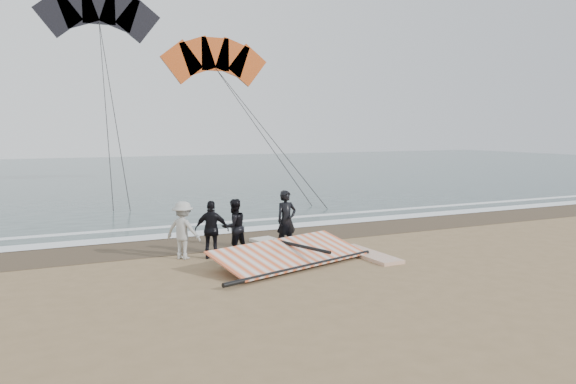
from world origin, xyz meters
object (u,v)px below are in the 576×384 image
object	(u,v)px
sail_rig	(285,256)
board_white	(368,254)
board_cream	(282,246)
man_main	(286,220)

from	to	relation	value
sail_rig	board_white	bearing A→B (deg)	-4.82
board_cream	man_main	bearing A→B (deg)	-104.95
board_white	board_cream	xyz separation A→B (m)	(-1.65, 2.01, 0.01)
board_white	board_cream	size ratio (longest dim) A/B	0.90
man_main	board_white	size ratio (longest dim) A/B	0.73
man_main	board_white	distance (m)	2.49
man_main	board_white	bearing A→B (deg)	-51.23
man_main	board_cream	size ratio (longest dim) A/B	0.66
man_main	board_cream	world-z (taller)	man_main
man_main	sail_rig	xyz separation A→B (m)	(-0.71, -1.44, -0.66)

